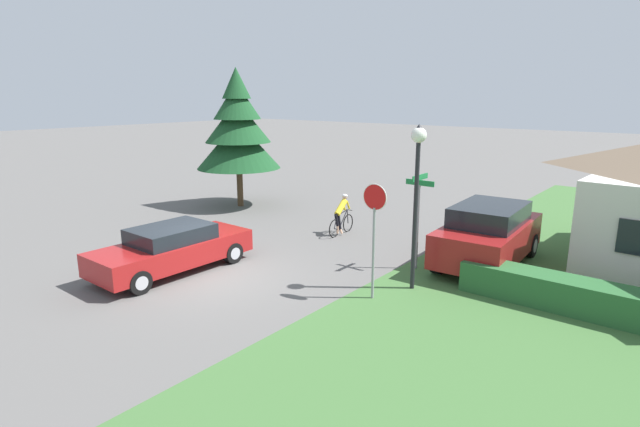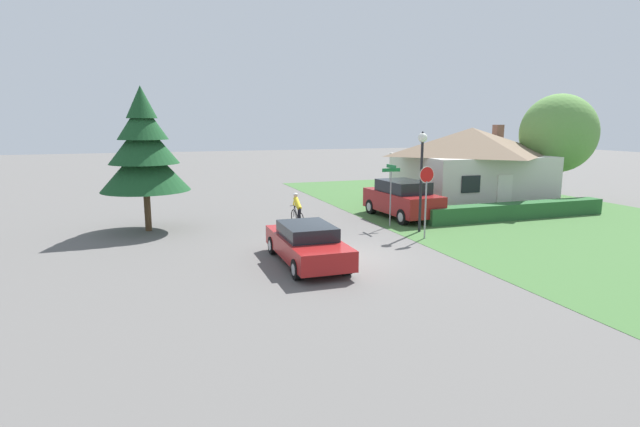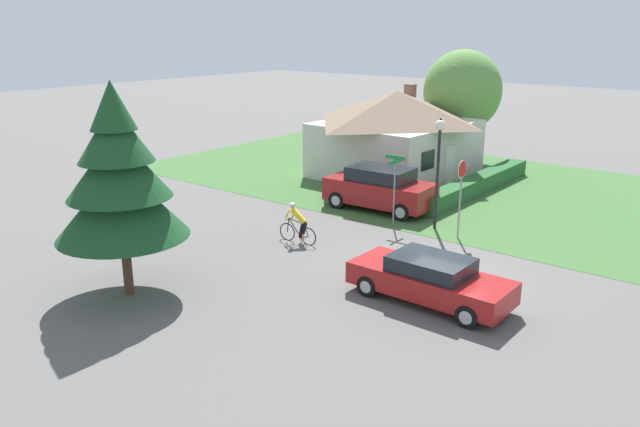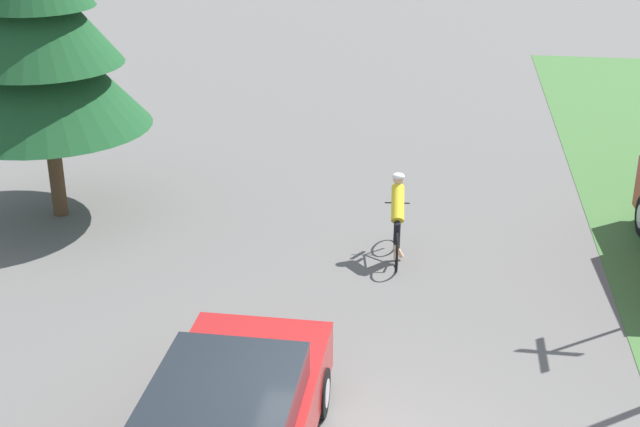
% 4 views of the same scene
% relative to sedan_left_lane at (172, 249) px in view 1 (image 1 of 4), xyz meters
% --- Properties ---
extents(ground_plane, '(140.00, 140.00, 0.00)m').
position_rel_sedan_left_lane_xyz_m(ground_plane, '(1.41, 0.42, -0.69)').
color(ground_plane, '#5B5956').
extents(sedan_left_lane, '(1.92, 4.74, 1.37)m').
position_rel_sedan_left_lane_xyz_m(sedan_left_lane, '(0.00, 0.00, 0.00)').
color(sedan_left_lane, maroon).
rests_on(sedan_left_lane, ground).
extents(cyclist, '(0.44, 1.65, 1.52)m').
position_rel_sedan_left_lane_xyz_m(cyclist, '(1.54, 6.32, 0.04)').
color(cyclist, black).
rests_on(cyclist, ground).
extents(parked_suv_right, '(2.29, 4.78, 1.89)m').
position_rel_sedan_left_lane_xyz_m(parked_suv_right, '(7.06, 6.35, 0.26)').
color(parked_suv_right, maroon).
rests_on(parked_suv_right, ground).
extents(stop_sign, '(0.66, 0.07, 2.99)m').
position_rel_sedan_left_lane_xyz_m(stop_sign, '(5.73, 1.94, 1.39)').
color(stop_sign, gray).
rests_on(stop_sign, ground).
extents(street_lamp, '(0.40, 0.40, 4.39)m').
position_rel_sedan_left_lane_xyz_m(street_lamp, '(6.21, 3.18, 2.54)').
color(street_lamp, black).
rests_on(street_lamp, ground).
extents(street_name_sign, '(0.90, 0.90, 2.85)m').
position_rel_sedan_left_lane_xyz_m(street_name_sign, '(5.53, 4.69, 1.28)').
color(street_name_sign, gray).
rests_on(street_name_sign, ground).
extents(conifer_tall_near, '(3.82, 3.82, 6.30)m').
position_rel_sedan_left_lane_xyz_m(conifer_tall_near, '(-5.07, 7.35, 2.85)').
color(conifer_tall_near, '#4C3823').
rests_on(conifer_tall_near, ground).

